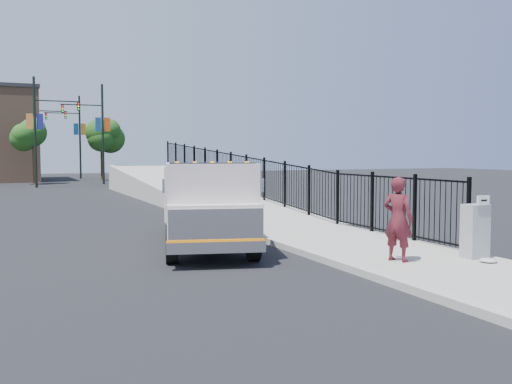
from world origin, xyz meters
name	(u,v)px	position (x,y,z in m)	size (l,w,h in m)	color
ground	(301,254)	(0.00, 0.00, 0.00)	(120.00, 120.00, 0.00)	black
sidewalk	(414,259)	(1.93, -2.00, 0.06)	(3.55, 12.00, 0.12)	#9E998E
curb	(345,265)	(0.00, -2.00, 0.08)	(0.30, 12.00, 0.16)	#ADAAA3
ramp	(192,201)	(2.12, 16.00, 0.00)	(3.95, 24.00, 1.70)	#9E998E
iron_fence	(246,188)	(3.55, 12.00, 0.90)	(0.10, 28.00, 1.80)	black
truck	(206,198)	(-1.78, 2.20, 1.32)	(3.88, 7.20, 2.35)	black
worker	(398,219)	(1.23, -2.26, 1.07)	(0.69, 0.46, 1.90)	#541920
utility_cabinet	(475,231)	(3.10, -2.68, 0.75)	(0.55, 0.40, 1.25)	gray
arrow_sign	(483,200)	(3.10, -2.90, 1.48)	(0.35, 0.04, 0.22)	white
debris	(488,260)	(2.98, -3.21, 0.17)	(0.39, 0.39, 0.10)	silver
light_pole_0	(39,127)	(-4.42, 31.68, 4.36)	(3.77, 0.22, 8.00)	black
light_pole_1	(99,130)	(0.19, 34.46, 4.36)	(3.78, 0.22, 8.00)	black
light_pole_2	(34,132)	(-4.29, 42.65, 4.36)	(3.77, 0.22, 8.00)	black
light_pole_3	(77,134)	(-0.35, 44.98, 4.36)	(3.78, 0.22, 8.00)	black
tree_0	(34,135)	(-4.61, 35.90, 3.92)	(2.29, 2.29, 5.15)	#382314
tree_1	(102,137)	(1.39, 40.71, 3.94)	(2.48, 2.48, 5.24)	#382314
tree_2	(21,138)	(-5.26, 46.41, 3.96)	(3.02, 3.02, 5.51)	#382314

